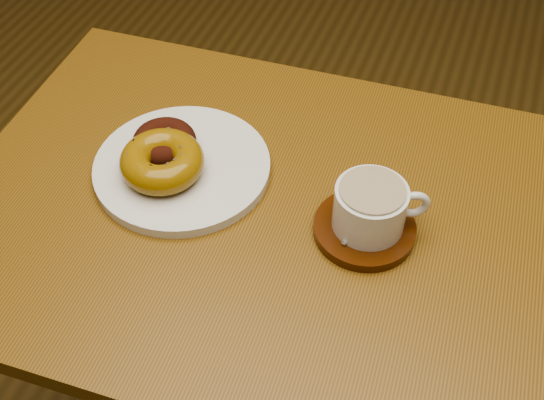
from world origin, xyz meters
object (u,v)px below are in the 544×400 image
(cafe_table, at_px, (260,262))
(saucer, at_px, (364,229))
(coffee_cup, at_px, (371,207))
(donut_plate, at_px, (182,167))

(cafe_table, relative_size, saucer, 6.44)
(cafe_table, distance_m, coffee_cup, 0.23)
(coffee_cup, bearing_deg, donut_plate, 153.69)
(cafe_table, distance_m, saucer, 0.20)
(donut_plate, height_order, saucer, same)
(cafe_table, relative_size, coffee_cup, 7.21)
(donut_plate, distance_m, coffee_cup, 0.29)
(donut_plate, bearing_deg, saucer, -4.42)
(donut_plate, height_order, coffee_cup, coffee_cup)
(saucer, bearing_deg, coffee_cup, 48.30)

